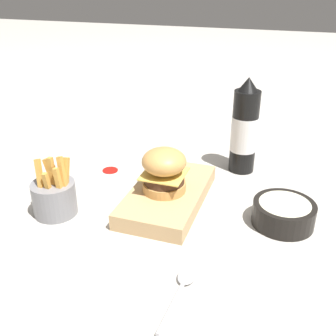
% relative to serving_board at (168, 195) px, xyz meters
% --- Properties ---
extents(ground_plane, '(6.00, 6.00, 0.00)m').
position_rel_serving_board_xyz_m(ground_plane, '(0.03, 0.01, -0.02)').
color(ground_plane, '#B7B2A8').
extents(serving_board, '(0.28, 0.15, 0.04)m').
position_rel_serving_board_xyz_m(serving_board, '(0.00, 0.00, 0.00)').
color(serving_board, tan).
rests_on(serving_board, ground_plane).
extents(burger, '(0.10, 0.10, 0.10)m').
position_rel_serving_board_xyz_m(burger, '(-0.01, 0.00, 0.07)').
color(burger, tan).
rests_on(burger, serving_board).
extents(ketchup_bottle, '(0.07, 0.07, 0.24)m').
position_rel_serving_board_xyz_m(ketchup_bottle, '(0.21, -0.13, 0.09)').
color(ketchup_bottle, black).
rests_on(ketchup_bottle, ground_plane).
extents(fries_basket, '(0.09, 0.09, 0.13)m').
position_rel_serving_board_xyz_m(fries_basket, '(-0.12, 0.21, 0.02)').
color(fries_basket, slate).
rests_on(fries_basket, ground_plane).
extents(side_bowl, '(0.13, 0.13, 0.05)m').
position_rel_serving_board_xyz_m(side_bowl, '(-0.00, -0.25, 0.01)').
color(side_bowl, black).
rests_on(side_bowl, ground_plane).
extents(spoon, '(0.15, 0.03, 0.01)m').
position_rel_serving_board_xyz_m(spoon, '(-0.24, -0.11, -0.01)').
color(spoon, silver).
rests_on(spoon, ground_plane).
extents(ketchup_puddle, '(0.04, 0.04, 0.00)m').
position_rel_serving_board_xyz_m(ketchup_puddle, '(0.10, 0.19, -0.02)').
color(ketchup_puddle, '#9E140F').
rests_on(ketchup_puddle, ground_plane).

